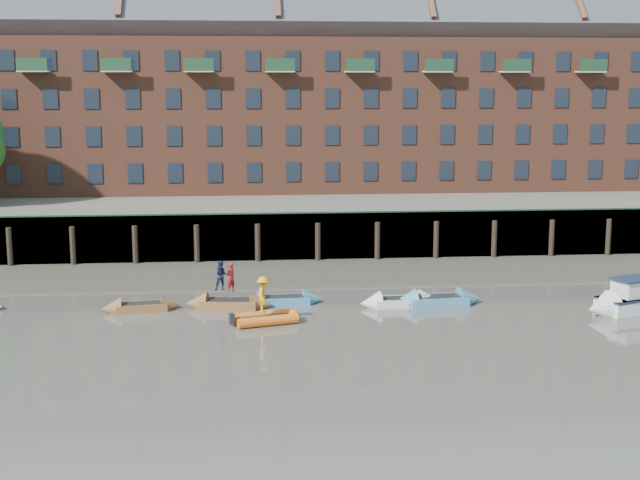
{
  "coord_description": "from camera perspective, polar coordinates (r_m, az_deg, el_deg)",
  "views": [
    {
      "loc": [
        -3.1,
        -36.3,
        11.81
      ],
      "look_at": [
        1.26,
        12.0,
        3.2
      ],
      "focal_mm": 50.0,
      "sensor_mm": 36.0,
      "label": 1
    }
  ],
  "objects": [
    {
      "name": "rowboat_3",
      "position": [
        47.52,
        -5.84,
        -4.08
      ],
      "size": [
        4.75,
        1.93,
        1.34
      ],
      "rotation": [
        0.0,
        0.0,
        -0.13
      ],
      "color": "brown",
      "rests_on": "ground"
    },
    {
      "name": "river_wall",
      "position": [
        59.64,
        -2.1,
        0.2
      ],
      "size": [
        110.0,
        1.23,
        3.3
      ],
      "color": "#2D2A26",
      "rests_on": "ground"
    },
    {
      "name": "motor_launch",
      "position": [
        49.01,
        18.89,
        -3.74
      ],
      "size": [
        5.73,
        3.63,
        2.25
      ],
      "rotation": [
        0.0,
        0.0,
        3.51
      ],
      "color": "silver",
      "rests_on": "ground"
    },
    {
      "name": "bank_terrace",
      "position": [
        73.08,
        -2.68,
        2.03
      ],
      "size": [
        110.0,
        28.0,
        3.2
      ],
      "primitive_type": "cube",
      "color": "#5E594D",
      "rests_on": "ground"
    },
    {
      "name": "foreshore",
      "position": [
        55.65,
        -1.85,
        -2.19
      ],
      "size": [
        110.0,
        8.0,
        0.5
      ],
      "primitive_type": "cube",
      "color": "#3D382F",
      "rests_on": "ground"
    },
    {
      "name": "mud_band",
      "position": [
        52.34,
        -1.63,
        -2.98
      ],
      "size": [
        110.0,
        1.6,
        0.1
      ],
      "primitive_type": "cube",
      "color": "#4C4336",
      "rests_on": "ground"
    },
    {
      "name": "person_rower_b",
      "position": [
        47.42,
        -6.33,
        -2.29
      ],
      "size": [
        0.86,
        0.71,
        1.62
      ],
      "primitive_type": "imported",
      "rotation": [
        0.0,
        0.0,
        0.13
      ],
      "color": "#19233F",
      "rests_on": "rowboat_3"
    },
    {
      "name": "apartment_terrace",
      "position": [
        73.36,
        -2.79,
        10.85
      ],
      "size": [
        80.6,
        15.56,
        20.98
      ],
      "color": "brown",
      "rests_on": "bank_terrace"
    },
    {
      "name": "person_rib_crew",
      "position": [
        44.07,
        -3.64,
        -3.53
      ],
      "size": [
        0.74,
        1.22,
        1.85
      ],
      "primitive_type": "imported",
      "rotation": [
        0.0,
        0.0,
        1.53
      ],
      "color": "orange",
      "rests_on": "rib_tender"
    },
    {
      "name": "rowboat_5",
      "position": [
        47.94,
        5.16,
        -3.96
      ],
      "size": [
        4.53,
        1.73,
        1.28
      ],
      "rotation": [
        0.0,
        0.0,
        0.1
      ],
      "color": "silver",
      "rests_on": "ground"
    },
    {
      "name": "ground",
      "position": [
        38.3,
        -0.27,
        -7.9
      ],
      "size": [
        220.0,
        220.0,
        0.0
      ],
      "primitive_type": "plane",
      "color": "#58534C",
      "rests_on": "ground"
    },
    {
      "name": "person_rower_a",
      "position": [
        47.1,
        -5.76,
        -2.39
      ],
      "size": [
        0.68,
        0.68,
        1.59
      ],
      "primitive_type": "imported",
      "rotation": [
        0.0,
        0.0,
        3.91
      ],
      "color": "maroon",
      "rests_on": "rowboat_3"
    },
    {
      "name": "rowboat_6",
      "position": [
        48.29,
        7.52,
        -3.87
      ],
      "size": [
        5.04,
        1.93,
        1.43
      ],
      "rotation": [
        0.0,
        0.0,
        0.1
      ],
      "color": "teal",
      "rests_on": "ground"
    },
    {
      "name": "rib_tender",
      "position": [
        44.48,
        -3.37,
        -5.01
      ],
      "size": [
        3.44,
        2.34,
        0.58
      ],
      "rotation": [
        0.0,
        0.0,
        0.28
      ],
      "color": "orange",
      "rests_on": "ground"
    },
    {
      "name": "rowboat_2",
      "position": [
        47.67,
        -11.38,
        -4.22
      ],
      "size": [
        4.25,
        1.82,
        1.19
      ],
      "rotation": [
        0.0,
        0.0,
        0.16
      ],
      "color": "brown",
      "rests_on": "ground"
    },
    {
      "name": "rowboat_4",
      "position": [
        48.14,
        -2.36,
        -3.87
      ],
      "size": [
        4.37,
        1.54,
        1.25
      ],
      "rotation": [
        0.0,
        0.0,
        0.07
      ],
      "color": "teal",
      "rests_on": "ground"
    }
  ]
}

